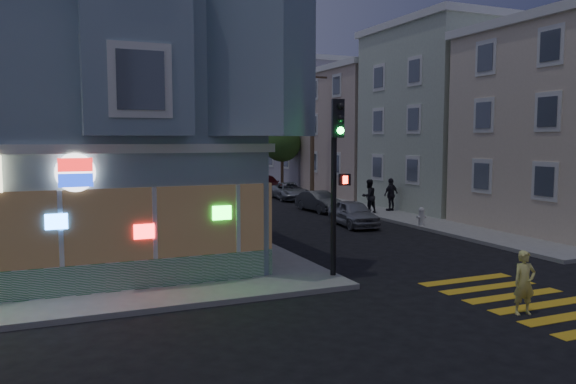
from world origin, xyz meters
TOP-DOWN VIEW (x-y plane):
  - ground at (0.00, 0.00)m, footprint 120.00×120.00m
  - sidewalk_ne at (23.00, 23.00)m, footprint 24.00×42.00m
  - corner_building at (-6.00, 10.98)m, footprint 14.60×14.60m
  - row_house_b at (19.50, 16.00)m, footprint 12.00×8.60m
  - row_house_c at (19.50, 25.00)m, footprint 12.00×8.60m
  - row_house_d at (19.50, 34.00)m, footprint 12.00×8.60m
  - utility_pole at (12.00, 24.00)m, footprint 2.20×0.30m
  - street_tree_near at (12.20, 30.00)m, footprint 3.00×3.00m
  - street_tree_far at (12.20, 38.00)m, footprint 3.00×3.00m
  - running_child at (5.50, -1.56)m, footprint 0.64×0.48m
  - pedestrian_a at (11.30, 15.21)m, footprint 1.01×0.85m
  - pedestrian_b at (13.00, 15.57)m, footprint 1.18×0.74m
  - parked_car_a at (8.60, 12.19)m, footprint 1.92×3.89m
  - parked_car_b at (9.52, 17.85)m, footprint 1.55×3.75m
  - parked_car_c at (10.70, 29.77)m, footprint 2.32×4.91m
  - parked_car_d at (10.55, 24.57)m, footprint 2.54×4.56m
  - traffic_signal at (2.82, 3.13)m, footprint 0.67×0.59m
  - fire_hydrant at (11.30, 10.39)m, footprint 0.50×0.29m

SIDE VIEW (x-z plane):
  - ground at x=0.00m, z-range 0.00..0.00m
  - sidewalk_ne at x=23.00m, z-range 0.00..0.15m
  - parked_car_d at x=10.55m, z-range 0.00..1.20m
  - parked_car_b at x=9.52m, z-range 0.00..1.21m
  - fire_hydrant at x=11.30m, z-range 0.17..1.04m
  - parked_car_a at x=8.60m, z-range 0.00..1.28m
  - parked_car_c at x=10.70m, z-range 0.00..1.38m
  - running_child at x=5.50m, z-range 0.00..1.57m
  - pedestrian_b at x=13.00m, z-range 0.15..2.03m
  - pedestrian_a at x=11.30m, z-range 0.15..2.03m
  - traffic_signal at x=2.82m, z-range 1.08..6.37m
  - street_tree_near at x=12.20m, z-range 1.29..6.59m
  - street_tree_far at x=12.20m, z-range 1.29..6.59m
  - row_house_c at x=19.50m, z-range 0.15..9.15m
  - utility_pole at x=12.00m, z-range 0.30..9.30m
  - row_house_b at x=19.50m, z-range 0.15..10.65m
  - row_house_d at x=19.50m, z-range 0.15..10.65m
  - corner_building at x=-6.00m, z-range 0.12..11.52m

